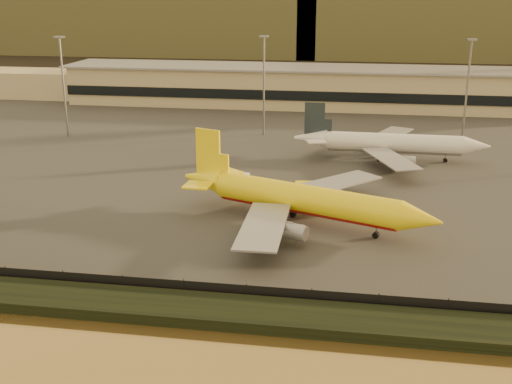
% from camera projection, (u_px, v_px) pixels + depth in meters
% --- Properties ---
extents(ground, '(900.00, 900.00, 0.00)m').
position_uv_depth(ground, '(249.00, 260.00, 91.85)').
color(ground, black).
rests_on(ground, ground).
extents(embankment, '(320.00, 7.00, 1.40)m').
position_uv_depth(embankment, '(224.00, 312.00, 75.66)').
color(embankment, black).
rests_on(embankment, ground).
extents(tarmac, '(320.00, 220.00, 0.20)m').
position_uv_depth(tarmac, '(307.00, 125.00, 181.10)').
color(tarmac, '#2D2D2D').
rests_on(tarmac, ground).
extents(perimeter_fence, '(300.00, 0.05, 2.20)m').
position_uv_depth(perimeter_fence, '(231.00, 292.00, 79.24)').
color(perimeter_fence, black).
rests_on(perimeter_fence, tarmac).
extents(terminal_building, '(202.00, 25.00, 12.60)m').
position_uv_depth(terminal_building, '(271.00, 86.00, 210.16)').
color(terminal_building, tan).
rests_on(terminal_building, tarmac).
extents(apron_light_masts, '(152.20, 12.20, 25.40)m').
position_uv_depth(apron_light_masts, '(363.00, 80.00, 155.23)').
color(apron_light_masts, slate).
rests_on(apron_light_masts, tarmac).
extents(dhl_cargo_jet, '(44.56, 42.24, 13.80)m').
position_uv_depth(dhl_cargo_jet, '(301.00, 199.00, 104.22)').
color(dhl_cargo_jet, yellow).
rests_on(dhl_cargo_jet, tarmac).
extents(white_narrowbody_jet, '(43.15, 42.24, 12.43)m').
position_uv_depth(white_narrowbody_jet, '(390.00, 144.00, 143.06)').
color(white_narrowbody_jet, white).
rests_on(white_narrowbody_jet, tarmac).
extents(gse_vehicle_yellow, '(4.50, 2.49, 1.93)m').
position_uv_depth(gse_vehicle_yellow, '(307.00, 187.00, 121.30)').
color(gse_vehicle_yellow, yellow).
rests_on(gse_vehicle_yellow, tarmac).
extents(gse_vehicle_white, '(4.17, 2.77, 1.73)m').
position_uv_depth(gse_vehicle_white, '(239.00, 177.00, 128.05)').
color(gse_vehicle_white, white).
rests_on(gse_vehicle_white, tarmac).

